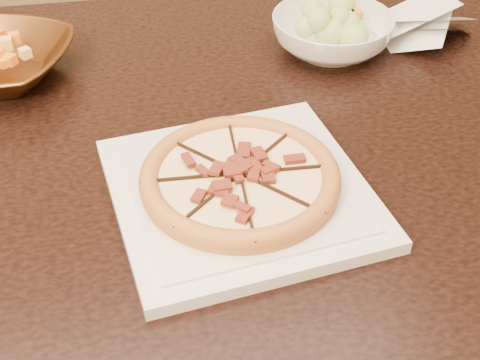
{
  "coord_description": "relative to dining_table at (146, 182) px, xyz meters",
  "views": [
    {
      "loc": [
        0.11,
        -0.71,
        1.31
      ],
      "look_at": [
        0.24,
        -0.08,
        0.78
      ],
      "focal_mm": 50.0,
      "sensor_mm": 36.0,
      "label": 1
    }
  ],
  "objects": [
    {
      "name": "dining_table",
      "position": [
        0.0,
        0.0,
        0.0
      ],
      "size": [
        1.46,
        0.97,
        0.75
      ],
      "color": "black",
      "rests_on": "floor"
    },
    {
      "name": "plate",
      "position": [
        0.11,
        -0.18,
        0.11
      ],
      "size": [
        0.35,
        0.35,
        0.02
      ],
      "color": "silver",
      "rests_on": "dining_table"
    },
    {
      "name": "pizza",
      "position": [
        0.11,
        -0.18,
        0.13
      ],
      "size": [
        0.25,
        0.25,
        0.03
      ],
      "color": "#BA7E41",
      "rests_on": "plate"
    },
    {
      "name": "salad_bowl",
      "position": [
        0.34,
        0.17,
        0.13
      ],
      "size": [
        0.22,
        0.22,
        0.06
      ],
      "primitive_type": "imported",
      "rotation": [
        0.0,
        0.0,
        0.08
      ],
      "color": "white",
      "rests_on": "dining_table"
    },
    {
      "name": "salad",
      "position": [
        0.34,
        0.17,
        0.18
      ],
      "size": [
        0.11,
        0.1,
        0.04
      ],
      "color": "#B3D16F",
      "rests_on": "salad_bowl"
    },
    {
      "name": "cling_film",
      "position": [
        0.51,
        0.18,
        0.12
      ],
      "size": [
        0.19,
        0.17,
        0.05
      ],
      "primitive_type": null,
      "rotation": [
        0.0,
        0.0,
        0.19
      ],
      "color": "white",
      "rests_on": "dining_table"
    }
  ]
}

